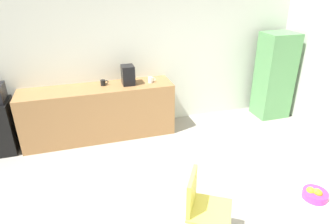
# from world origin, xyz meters

# --- Properties ---
(wall_back) EXTENTS (6.00, 0.10, 2.60)m
(wall_back) POSITION_xyz_m (0.00, 3.00, 1.30)
(wall_back) COLOR silver
(wall_back) RESTS_ON ground_plane
(counter_block) EXTENTS (2.48, 0.60, 0.90)m
(counter_block) POSITION_xyz_m (-0.76, 2.65, 0.45)
(counter_block) COLOR #9E7042
(counter_block) RESTS_ON ground_plane
(locker_cabinet) EXTENTS (0.60, 0.50, 1.62)m
(locker_cabinet) POSITION_xyz_m (2.55, 2.55, 0.81)
(locker_cabinet) COLOR #599959
(locker_cabinet) RESTS_ON ground_plane
(round_table) EXTENTS (1.13, 1.13, 0.73)m
(round_table) POSITION_xyz_m (0.85, -0.43, 0.60)
(round_table) COLOR silver
(round_table) RESTS_ON ground_plane
(chair_yellow) EXTENTS (0.58, 0.58, 0.83)m
(chair_yellow) POSITION_xyz_m (0.01, 0.08, 0.52)
(chair_yellow) COLOR silver
(chair_yellow) RESTS_ON ground_plane
(fruit_bowl) EXTENTS (0.22, 0.22, 0.11)m
(fruit_bowl) POSITION_xyz_m (0.92, -0.38, 0.77)
(fruit_bowl) COLOR #D8338C
(fruit_bowl) RESTS_ON round_table
(mug_white) EXTENTS (0.13, 0.08, 0.09)m
(mug_white) POSITION_xyz_m (0.14, 2.62, 0.95)
(mug_white) COLOR white
(mug_white) RESTS_ON counter_block
(mug_green) EXTENTS (0.13, 0.08, 0.09)m
(mug_green) POSITION_xyz_m (-0.64, 2.71, 0.95)
(mug_green) COLOR black
(mug_green) RESTS_ON counter_block
(coffee_maker) EXTENTS (0.20, 0.24, 0.32)m
(coffee_maker) POSITION_xyz_m (-0.24, 2.65, 1.06)
(coffee_maker) COLOR black
(coffee_maker) RESTS_ON counter_block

